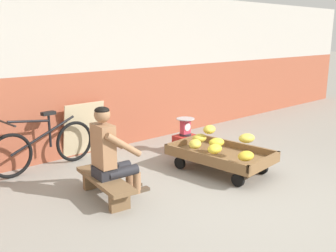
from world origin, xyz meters
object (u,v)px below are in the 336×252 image
(plastic_crate, at_px, (185,144))
(sign_board, at_px, (84,129))
(vendor_seated, at_px, (110,153))
(bicycle_near_left, at_px, (44,146))
(low_bench, at_px, (105,183))
(weighing_scale, at_px, (185,126))
(banana_cart, at_px, (220,156))
(shopping_bag, at_px, (200,152))

(plastic_crate, bearing_deg, sign_board, 143.60)
(vendor_seated, relative_size, bicycle_near_left, 0.69)
(plastic_crate, bearing_deg, low_bench, -161.47)
(bicycle_near_left, bearing_deg, weighing_scale, -20.89)
(plastic_crate, bearing_deg, weighing_scale, -90.00)
(banana_cart, relative_size, vendor_seated, 1.33)
(sign_board, relative_size, shopping_bag, 3.70)
(low_bench, relative_size, shopping_bag, 4.71)
(plastic_crate, relative_size, bicycle_near_left, 0.22)
(plastic_crate, bearing_deg, bicycle_near_left, 159.14)
(low_bench, xyz_separation_m, sign_board, (0.67, 1.67, 0.24))
(banana_cart, xyz_separation_m, low_bench, (-1.76, 0.32, -0.04))
(banana_cart, bearing_deg, sign_board, 118.70)
(vendor_seated, bearing_deg, bicycle_near_left, 96.78)
(bicycle_near_left, relative_size, shopping_bag, 6.91)
(plastic_crate, xyz_separation_m, shopping_bag, (-0.09, -0.44, -0.03))
(banana_cart, height_order, weighing_scale, weighing_scale)
(low_bench, height_order, vendor_seated, vendor_seated)
(low_bench, xyz_separation_m, shopping_bag, (1.93, 0.24, -0.08))
(vendor_seated, height_order, shopping_bag, vendor_seated)
(weighing_scale, height_order, shopping_bag, weighing_scale)
(plastic_crate, relative_size, sign_board, 0.41)
(vendor_seated, height_order, plastic_crate, vendor_seated)
(weighing_scale, distance_m, bicycle_near_left, 2.26)
(low_bench, bearing_deg, bicycle_near_left, 93.46)
(bicycle_near_left, height_order, sign_board, sign_board)
(plastic_crate, distance_m, sign_board, 1.70)
(banana_cart, distance_m, low_bench, 1.79)
(bicycle_near_left, bearing_deg, shopping_bag, -31.56)
(vendor_seated, bearing_deg, banana_cart, -10.46)
(banana_cart, relative_size, shopping_bag, 6.31)
(shopping_bag, bearing_deg, vendor_seated, -172.34)
(weighing_scale, height_order, bicycle_near_left, bicycle_near_left)
(low_bench, height_order, plastic_crate, plastic_crate)
(vendor_seated, xyz_separation_m, bicycle_near_left, (-0.18, 1.49, -0.21))
(banana_cart, distance_m, shopping_bag, 0.60)
(banana_cart, bearing_deg, vendor_seated, 169.54)
(vendor_seated, height_order, sign_board, vendor_seated)
(weighing_scale, bearing_deg, sign_board, 143.57)
(low_bench, distance_m, plastic_crate, 2.14)
(vendor_seated, bearing_deg, plastic_crate, 19.50)
(banana_cart, relative_size, sign_board, 1.70)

